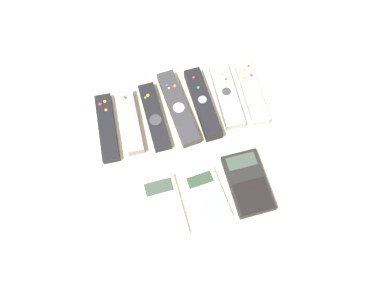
% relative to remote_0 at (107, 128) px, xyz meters
% --- Properties ---
extents(ground_plane, '(3.00, 3.00, 0.00)m').
position_rel_remote_0_xyz_m(ground_plane, '(0.19, -0.13, -0.01)').
color(ground_plane, beige).
extents(remote_0, '(0.05, 0.19, 0.02)m').
position_rel_remote_0_xyz_m(remote_0, '(0.00, 0.00, 0.00)').
color(remote_0, black).
rests_on(remote_0, ground_plane).
extents(remote_1, '(0.05, 0.18, 0.03)m').
position_rel_remote_0_xyz_m(remote_1, '(0.06, -0.00, 0.00)').
color(remote_1, gray).
rests_on(remote_1, ground_plane).
extents(remote_2, '(0.04, 0.19, 0.02)m').
position_rel_remote_0_xyz_m(remote_2, '(0.12, -0.00, 0.00)').
color(remote_2, black).
rests_on(remote_2, ground_plane).
extents(remote_3, '(0.06, 0.22, 0.03)m').
position_rel_remote_0_xyz_m(remote_3, '(0.19, 0.01, 0.00)').
color(remote_3, '#333338').
rests_on(remote_3, ground_plane).
extents(remote_4, '(0.05, 0.21, 0.03)m').
position_rel_remote_0_xyz_m(remote_4, '(0.25, -0.00, 0.00)').
color(remote_4, black).
rests_on(remote_4, ground_plane).
extents(remote_5, '(0.06, 0.19, 0.03)m').
position_rel_remote_0_xyz_m(remote_5, '(0.32, 0.01, 0.00)').
color(remote_5, '#B7B7BC').
rests_on(remote_5, ground_plane).
extents(remote_6, '(0.06, 0.20, 0.02)m').
position_rel_remote_0_xyz_m(remote_6, '(0.39, 0.00, 0.00)').
color(remote_6, '#B7B7BC').
rests_on(remote_6, ground_plane).
extents(calculator_0, '(0.08, 0.15, 0.01)m').
position_rel_remote_0_xyz_m(calculator_0, '(0.09, -0.24, -0.00)').
color(calculator_0, silver).
rests_on(calculator_0, ground_plane).
extents(calculator_1, '(0.08, 0.13, 0.01)m').
position_rel_remote_0_xyz_m(calculator_1, '(0.19, -0.24, -0.00)').
color(calculator_1, silver).
rests_on(calculator_1, ground_plane).
extents(calculator_2, '(0.09, 0.16, 0.02)m').
position_rel_remote_0_xyz_m(calculator_2, '(0.29, -0.23, -0.00)').
color(calculator_2, black).
rests_on(calculator_2, ground_plane).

